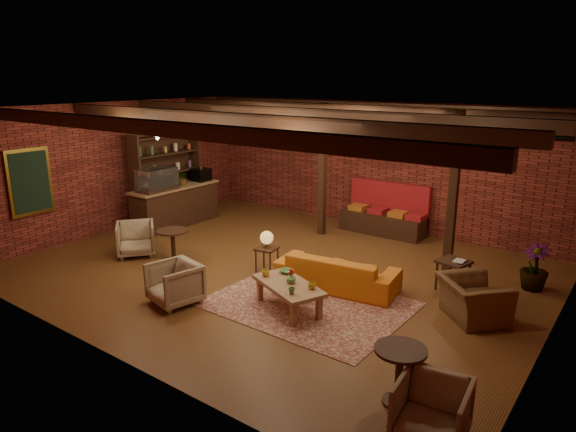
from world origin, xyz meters
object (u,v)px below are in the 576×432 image
Objects in this scene: coffee_table at (288,286)px; armchair_b at (174,282)px; round_table_left at (173,240)px; armchair_right at (473,293)px; side_table_lamp at (267,241)px; side_table_book at (454,263)px; armchair_a at (136,237)px; armchair_far at (432,408)px; plant_tall at (541,221)px; sofa at (337,272)px; round_table_right at (400,367)px.

coffee_table is 1.91× the size of armchair_b.
round_table_left is 0.67× the size of armchair_right.
side_table_lamp is at bearing 48.99° from armchair_right.
round_table_left is 5.65m from side_table_book.
armchair_a is (-4.29, 0.21, -0.01)m from coffee_table.
armchair_right is (5.93, 1.07, -0.02)m from round_table_left.
plant_tall is at bearing 83.91° from armchair_far.
side_table_book is (6.24, 2.23, 0.13)m from armchair_a.
sofa is at bearing 50.00° from armchair_right.
side_table_book is (1.95, 2.44, 0.11)m from coffee_table.
round_table_left reaches higher than side_table_book.
side_table_lamp reaches higher than round_table_left.
armchair_right is at bearing 93.58° from armchair_far.
armchair_a is at bearing -167.46° from round_table_left.
armchair_far is (4.52, -2.82, -0.26)m from side_table_lamp.
armchair_right reaches higher than side_table_book.
armchair_right reaches higher than armchair_b.
armchair_right reaches higher than round_table_left.
armchair_b reaches higher than round_table_left.
side_table_lamp is (-1.39, 1.16, 0.22)m from coffee_table.
side_table_lamp is (-1.58, -0.09, 0.31)m from sofa.
side_table_book is at bearing -153.90° from sofa.
armchair_a is 7.01m from armchair_right.
armchair_b is (2.57, -1.18, -0.01)m from armchair_a.
armchair_right is 1.15m from side_table_book.
armchair_right is at bearing 177.65° from sofa.
round_table_left is 0.86× the size of armchair_b.
coffee_table reaches higher than round_table_left.
armchair_right is at bearing 29.78° from coffee_table.
coffee_table is at bearing -128.63° from side_table_book.
armchair_right is (2.40, 0.24, 0.12)m from sofa.
round_table_right reaches higher than sofa.
armchair_far reaches higher than round_table_right.
plant_tall reaches higher than side_table_lamp.
armchair_right reaches higher than sofa.
plant_tall is at bearing 25.76° from side_table_lamp.
side_table_book is at bearing 55.56° from armchair_b.
side_table_book is at bearing 100.10° from armchair_far.
plant_tall reaches higher than round_table_left.
armchair_b is 5.01m from side_table_book.
round_table_left is 0.26× the size of plant_tall.
armchair_a is at bearing -161.90° from side_table_lamp.
armchair_far is at bearing 127.19° from sofa.
armchair_far reaches higher than round_table_left.
sofa is at bearing 129.23° from armchair_far.
armchair_a is at bearing 4.90° from sofa.
plant_tall is (7.43, 3.13, 0.92)m from armchair_a.
armchair_a reaches higher than round_table_right.
round_table_left is 6.79m from armchair_far.
sofa is 1.61m from side_table_lamp.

